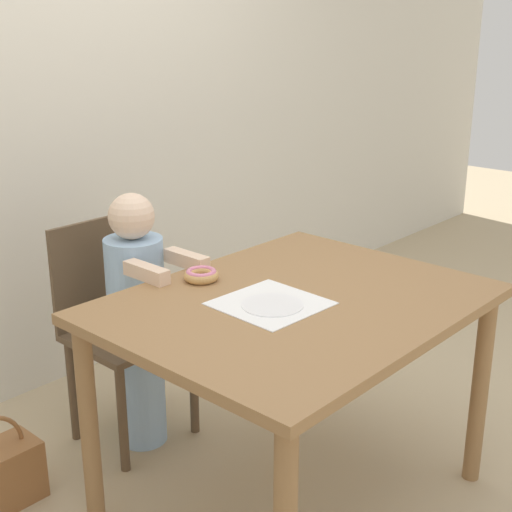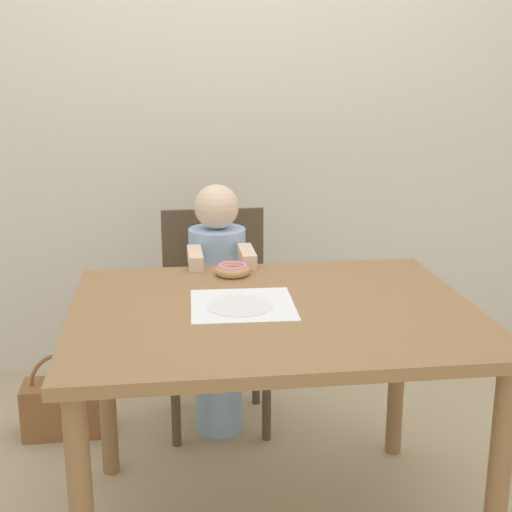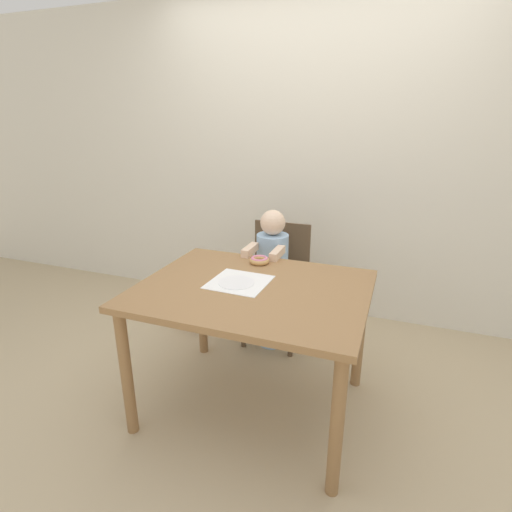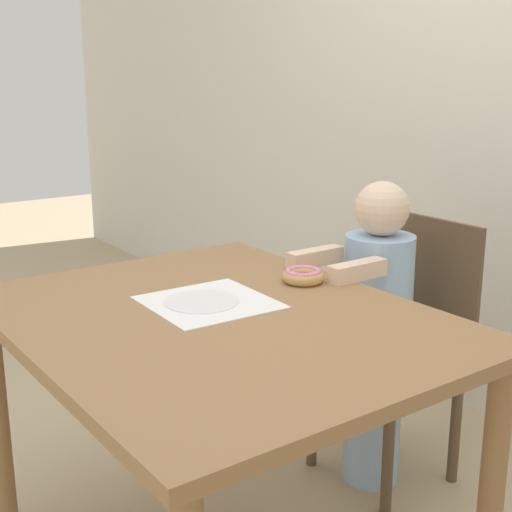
% 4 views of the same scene
% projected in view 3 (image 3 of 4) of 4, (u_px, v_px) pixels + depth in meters
% --- Properties ---
extents(ground_plane, '(12.00, 12.00, 0.00)m').
position_uv_depth(ground_plane, '(253.00, 405.00, 2.34)').
color(ground_plane, tan).
extents(wall_back, '(8.00, 0.05, 2.50)m').
position_uv_depth(wall_back, '(315.00, 163.00, 3.16)').
color(wall_back, silver).
rests_on(wall_back, ground_plane).
extents(dining_table, '(1.19, 0.94, 0.76)m').
position_uv_depth(dining_table, '(253.00, 303.00, 2.12)').
color(dining_table, olive).
rests_on(dining_table, ground_plane).
extents(chair, '(0.42, 0.38, 0.87)m').
position_uv_depth(chair, '(277.00, 280.00, 2.92)').
color(chair, brown).
rests_on(chair, ground_plane).
extents(child_figure, '(0.24, 0.39, 1.01)m').
position_uv_depth(child_figure, '(272.00, 279.00, 2.80)').
color(child_figure, '#99BCE0').
rests_on(child_figure, ground_plane).
extents(donut, '(0.12, 0.12, 0.04)m').
position_uv_depth(donut, '(259.00, 260.00, 2.42)').
color(donut, tan).
rests_on(donut, dining_table).
extents(napkin, '(0.32, 0.32, 0.00)m').
position_uv_depth(napkin, '(239.00, 282.00, 2.15)').
color(napkin, white).
rests_on(napkin, dining_table).
extents(handbag, '(0.33, 0.16, 0.35)m').
position_uv_depth(handbag, '(200.00, 313.00, 3.18)').
color(handbag, brown).
rests_on(handbag, ground_plane).
extents(plate, '(0.19, 0.19, 0.01)m').
position_uv_depth(plate, '(236.00, 283.00, 2.13)').
color(plate, white).
rests_on(plate, dining_table).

